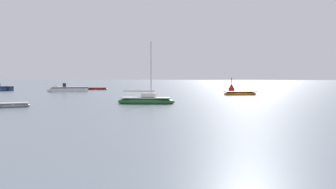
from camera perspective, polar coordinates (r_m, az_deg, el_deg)
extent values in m
ellipsoid|color=#23602D|center=(37.67, -2.75, -0.90)|extent=(4.95, 2.31, 0.82)
cube|color=silver|center=(37.66, -2.75, -0.41)|extent=(4.22, 2.03, 0.08)
cube|color=silver|center=(37.59, -2.39, -0.06)|extent=(1.28, 1.01, 0.30)
cylinder|color=#B7BABF|center=(37.53, -2.11, 3.16)|extent=(0.08, 0.08, 4.52)
cylinder|color=beige|center=(37.78, -3.63, 0.41)|extent=(2.61, 0.63, 0.16)
cube|color=navy|center=(79.79, -20.05, 0.62)|extent=(5.44, 3.82, 0.99)
cube|color=black|center=(79.84, -20.08, 0.88)|extent=(5.56, 3.90, 0.11)
cube|color=black|center=(77.61, -19.23, 0.70)|extent=(0.43, 0.48, 0.70)
ellipsoid|color=gray|center=(35.06, -18.88, -1.34)|extent=(2.35, 3.00, 0.46)
cube|color=silver|center=(35.05, -18.88, -1.02)|extent=(2.21, 2.79, 0.06)
cube|color=silver|center=(35.05, -18.88, -1.13)|extent=(0.86, 0.62, 0.05)
ellipsoid|color=orange|center=(56.84, 8.91, 0.07)|extent=(4.27, 3.31, 0.65)
cube|color=brown|center=(56.83, 8.91, 0.35)|extent=(3.97, 3.12, 0.09)
cube|color=brown|center=(56.83, 8.91, 0.25)|extent=(0.87, 1.23, 0.07)
ellipsoid|color=red|center=(81.79, -8.74, 0.67)|extent=(3.65, 2.69, 0.55)
cube|color=#33383F|center=(81.78, -8.74, 0.83)|extent=(3.39, 2.53, 0.07)
cube|color=#33383F|center=(81.78, -8.74, 0.77)|extent=(0.70, 1.05, 0.06)
cube|color=white|center=(70.37, -12.06, 0.52)|extent=(5.36, 4.82, 1.01)
cone|color=white|center=(70.20, -14.24, 0.50)|extent=(2.50, 2.58, 2.02)
cube|color=black|center=(70.36, -12.11, 0.83)|extent=(5.47, 4.93, 0.11)
cube|color=black|center=(70.29, -12.70, 1.15)|extent=(0.77, 0.81, 0.56)
cube|color=black|center=(70.62, -10.03, 0.66)|extent=(0.49, 0.51, 0.72)
cylinder|color=red|center=(72.84, 7.85, 0.54)|extent=(0.90, 0.90, 0.70)
cone|color=red|center=(72.82, 7.86, 1.09)|extent=(0.72, 0.72, 0.70)
cylinder|color=black|center=(72.81, 7.86, 1.72)|extent=(0.10, 0.10, 0.90)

